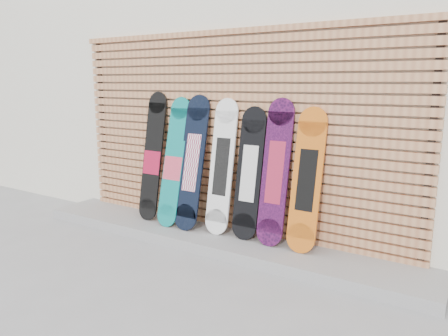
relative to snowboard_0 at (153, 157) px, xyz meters
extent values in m
plane|color=gray|center=(1.11, -0.79, -0.87)|extent=(80.00, 80.00, 0.00)
cube|color=silver|center=(1.61, 2.71, 0.93)|extent=(12.00, 5.00, 3.60)
cube|color=gray|center=(0.96, -0.11, -0.81)|extent=(4.60, 0.70, 0.12)
cube|color=#B4734B|center=(0.96, 0.18, -0.73)|extent=(4.20, 0.05, 0.08)
cube|color=#B4734B|center=(0.96, 0.18, -0.63)|extent=(4.20, 0.05, 0.08)
cube|color=#B4734B|center=(0.96, 0.18, -0.53)|extent=(4.20, 0.05, 0.07)
cube|color=#B4734B|center=(0.96, 0.18, -0.44)|extent=(4.20, 0.05, 0.07)
cube|color=#B4734B|center=(0.96, 0.18, -0.34)|extent=(4.20, 0.05, 0.07)
cube|color=#B4734B|center=(0.96, 0.18, -0.24)|extent=(4.20, 0.05, 0.07)
cube|color=#B4734B|center=(0.96, 0.18, -0.15)|extent=(4.20, 0.05, 0.07)
cube|color=#B4734B|center=(0.96, 0.18, -0.05)|extent=(4.20, 0.05, 0.07)
cube|color=#B4734B|center=(0.96, 0.18, 0.05)|extent=(4.20, 0.05, 0.07)
cube|color=#B4734B|center=(0.96, 0.18, 0.14)|extent=(4.20, 0.05, 0.08)
cube|color=#B4734B|center=(0.96, 0.18, 0.24)|extent=(4.20, 0.05, 0.08)
cube|color=#B4734B|center=(0.96, 0.18, 0.34)|extent=(4.20, 0.05, 0.08)
cube|color=#B4734B|center=(0.96, 0.18, 0.44)|extent=(4.20, 0.05, 0.08)
cube|color=#B4734B|center=(0.96, 0.18, 0.53)|extent=(4.20, 0.05, 0.08)
cube|color=#B4734B|center=(0.96, 0.18, 0.63)|extent=(4.20, 0.05, 0.08)
cube|color=#B4734B|center=(0.96, 0.18, 0.73)|extent=(4.20, 0.05, 0.08)
cube|color=#B4734B|center=(0.96, 0.18, 0.82)|extent=(4.20, 0.05, 0.08)
cube|color=#B4734B|center=(0.96, 0.18, 0.92)|extent=(4.20, 0.05, 0.08)
cube|color=#B4734B|center=(0.96, 0.18, 1.02)|extent=(4.20, 0.05, 0.08)
cube|color=#B4734B|center=(0.96, 0.18, 1.11)|extent=(4.20, 0.05, 0.08)
cube|color=#B4734B|center=(0.96, 0.18, 1.21)|extent=(4.20, 0.05, 0.08)
cube|color=#B4734B|center=(0.96, 0.18, 1.31)|extent=(4.20, 0.05, 0.08)
cube|color=black|center=(-1.06, 0.21, 0.25)|extent=(0.06, 0.04, 2.23)
cube|color=black|center=(2.98, 0.21, 0.25)|extent=(0.06, 0.04, 2.23)
cube|color=#B4734B|center=(0.96, 0.18, 1.40)|extent=(4.26, 0.07, 0.06)
cube|color=black|center=(0.00, 0.00, 0.01)|extent=(0.26, 0.26, 1.26)
cylinder|color=black|center=(0.00, -0.12, -0.62)|extent=(0.26, 0.07, 0.26)
cylinder|color=black|center=(0.00, 0.12, 0.64)|extent=(0.26, 0.07, 0.26)
cube|color=maroon|center=(0.00, -0.01, -0.06)|extent=(0.25, 0.08, 0.28)
cube|color=#0C7C79|center=(0.35, -0.03, -0.02)|extent=(0.26, 0.31, 1.21)
cylinder|color=#0C7C79|center=(0.35, -0.18, -0.62)|extent=(0.26, 0.08, 0.26)
cylinder|color=#0C7C79|center=(0.35, 0.12, 0.58)|extent=(0.26, 0.08, 0.26)
cube|color=#EA526B|center=(0.35, -0.05, -0.09)|extent=(0.25, 0.09, 0.27)
cube|color=black|center=(0.60, -0.02, 0.00)|extent=(0.30, 0.30, 1.20)
cylinder|color=black|center=(0.60, -0.16, -0.60)|extent=(0.30, 0.09, 0.30)
cylinder|color=black|center=(0.60, 0.11, 0.60)|extent=(0.30, 0.09, 0.30)
cube|color=white|center=(0.60, -0.02, 0.00)|extent=(0.18, 0.17, 0.63)
cube|color=white|center=(0.97, 0.01, -0.02)|extent=(0.28, 0.23, 1.19)
cylinder|color=white|center=(0.97, -0.09, -0.61)|extent=(0.28, 0.07, 0.28)
cylinder|color=white|center=(0.97, 0.12, 0.57)|extent=(0.28, 0.07, 0.28)
cube|color=black|center=(0.97, 0.01, -0.02)|extent=(0.17, 0.14, 0.62)
cube|color=black|center=(1.31, 0.02, -0.06)|extent=(0.29, 0.22, 1.10)
cylinder|color=black|center=(1.31, -0.07, -0.61)|extent=(0.29, 0.07, 0.28)
cylinder|color=black|center=(1.31, 0.12, 0.49)|extent=(0.29, 0.07, 0.28)
cube|color=silver|center=(1.31, 0.02, -0.06)|extent=(0.18, 0.13, 0.58)
cube|color=black|center=(1.61, 0.01, -0.01)|extent=(0.28, 0.24, 1.20)
cylinder|color=black|center=(1.61, -0.09, -0.61)|extent=(0.28, 0.07, 0.28)
cylinder|color=black|center=(1.61, 0.12, 0.59)|extent=(0.28, 0.07, 0.28)
cube|color=#A52140|center=(1.61, 0.01, -0.01)|extent=(0.18, 0.14, 0.62)
cube|color=orange|center=(1.95, 0.01, -0.05)|extent=(0.29, 0.23, 1.11)
cylinder|color=orange|center=(1.95, -0.09, -0.60)|extent=(0.29, 0.08, 0.29)
cylinder|color=orange|center=(1.95, 0.12, 0.51)|extent=(0.29, 0.08, 0.29)
cube|color=black|center=(1.95, 0.01, -0.05)|extent=(0.18, 0.14, 0.59)
camera|label=1|loc=(3.47, -3.87, 0.88)|focal=35.00mm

